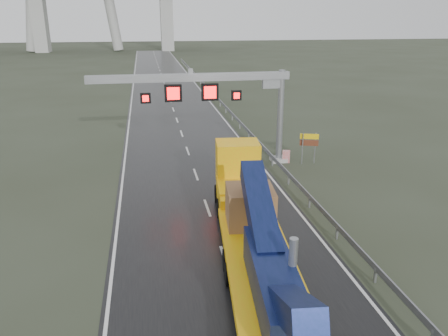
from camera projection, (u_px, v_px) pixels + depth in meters
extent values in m
plane|color=#2F3525|center=(243.00, 312.00, 17.11)|extent=(400.00, 400.00, 0.00)
cube|color=black|center=(173.00, 110.00, 54.29)|extent=(11.00, 200.00, 0.02)
cube|color=#B0B0AB|center=(278.00, 159.00, 34.95)|extent=(1.20, 1.20, 0.30)
cylinder|color=gray|center=(280.00, 117.00, 33.81)|extent=(0.48, 0.48, 7.20)
cube|color=gray|center=(191.00, 77.00, 31.61)|extent=(14.80, 0.55, 0.55)
cube|color=gray|center=(272.00, 82.00, 32.79)|extent=(1.40, 0.35, 0.90)
cube|color=gray|center=(190.00, 71.00, 31.46)|extent=(0.35, 0.35, 0.35)
cube|color=black|center=(173.00, 93.00, 31.71)|extent=(1.25, 0.25, 1.25)
cube|color=#FF0C0C|center=(173.00, 94.00, 31.58)|extent=(0.90, 0.02, 0.90)
cube|color=black|center=(210.00, 92.00, 32.16)|extent=(1.25, 0.25, 1.25)
cube|color=#FF0C0C|center=(210.00, 92.00, 32.03)|extent=(0.90, 0.02, 0.90)
cube|color=black|center=(146.00, 98.00, 31.47)|extent=(0.75, 0.25, 0.75)
cube|color=#FF0C0C|center=(146.00, 99.00, 31.34)|extent=(0.54, 0.02, 0.54)
cube|color=black|center=(236.00, 95.00, 32.59)|extent=(0.75, 0.25, 0.75)
cube|color=#FF0C0C|center=(237.00, 96.00, 32.46)|extent=(0.54, 0.02, 0.54)
cube|color=#B0B0AB|center=(39.00, 18.00, 137.95)|extent=(4.00, 6.00, 21.00)
cube|color=#B0B0AB|center=(167.00, 18.00, 144.63)|extent=(4.00, 6.00, 21.00)
cube|color=#FAA30D|center=(268.00, 290.00, 16.71)|extent=(4.31, 14.66, 0.36)
cube|color=#FAA30D|center=(244.00, 201.00, 23.76)|extent=(2.79, 1.50, 0.52)
cube|color=#FAA30D|center=(241.00, 193.00, 25.40)|extent=(2.98, 3.35, 1.24)
cube|color=#FAA30D|center=(237.00, 163.00, 26.74)|extent=(2.77, 2.31, 2.68)
cube|color=black|center=(236.00, 153.00, 27.63)|extent=(2.37, 0.29, 1.24)
cube|color=#0D193D|center=(274.00, 283.00, 15.41)|extent=(2.05, 6.30, 1.44)
cube|color=#0D193D|center=(259.00, 209.00, 18.41)|extent=(1.59, 5.76, 2.64)
cube|color=#0D193D|center=(292.00, 307.00, 12.68)|extent=(1.33, 4.16, 2.49)
cylinder|color=gray|center=(293.00, 260.00, 15.15)|extent=(0.34, 0.34, 1.65)
cube|color=#8A5E3E|center=(250.00, 206.00, 21.39)|extent=(2.48, 2.48, 1.86)
cylinder|color=black|center=(258.00, 266.00, 19.32)|extent=(3.08, 1.32, 1.03)
cylinder|color=black|center=(238.00, 193.00, 27.17)|extent=(2.88, 1.41, 1.13)
cylinder|color=gray|center=(302.00, 149.00, 33.93)|extent=(0.08, 0.08, 2.47)
cylinder|color=gray|center=(315.00, 148.00, 34.10)|extent=(0.08, 0.08, 2.47)
cube|color=yellow|center=(309.00, 136.00, 33.69)|extent=(1.39, 0.48, 0.41)
cube|color=brown|center=(309.00, 143.00, 33.86)|extent=(1.39, 0.48, 0.46)
cube|color=red|center=(286.00, 156.00, 34.54)|extent=(0.65, 0.47, 0.98)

